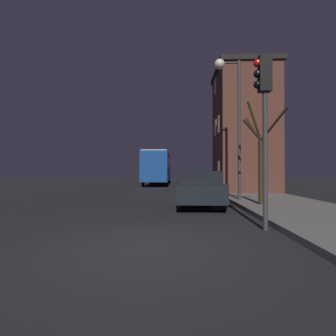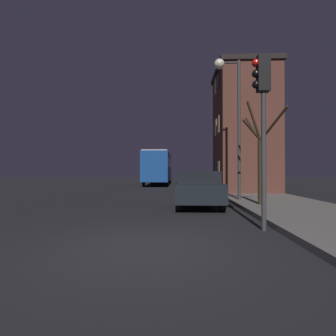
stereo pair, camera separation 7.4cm
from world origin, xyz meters
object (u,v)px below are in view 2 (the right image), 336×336
bus (158,166)px  car_mid_lane (192,180)px  streetlamp (230,98)px  traffic_light (262,105)px  bare_tree (260,159)px  car_near_lane (198,188)px

bus → car_mid_lane: bearing=-71.5°
streetlamp → traffic_light: bearing=-93.1°
streetlamp → car_mid_lane: streetlamp is taller
traffic_light → bus: bearing=101.1°
streetlamp → bare_tree: streetlamp is taller
bus → car_near_lane: (3.01, -17.70, -1.29)m
bare_tree → bus: bearing=106.7°
bus → car_mid_lane: (3.21, -9.64, -1.26)m
car_near_lane → car_mid_lane: size_ratio=0.88×
streetlamp → car_mid_lane: bearing=101.9°
bus → bare_tree: bearing=-73.3°
traffic_light → car_mid_lane: traffic_light is taller
streetlamp → car_near_lane: streetlamp is taller
streetlamp → bus: (-4.61, 16.27, -2.79)m
traffic_light → car_mid_lane: size_ratio=1.00×
traffic_light → bare_tree: traffic_light is taller
car_near_lane → car_mid_lane: car_mid_lane is taller
traffic_light → bus: size_ratio=0.42×
traffic_light → bus: 22.36m
streetlamp → traffic_light: (-0.30, -5.64, -1.73)m
streetlamp → bus: size_ratio=0.63×
traffic_light → bus: traffic_light is taller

